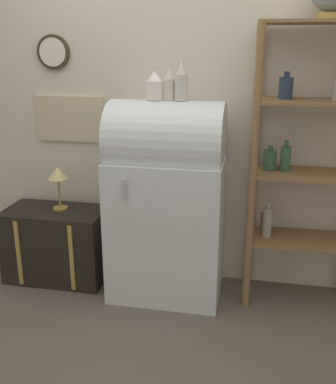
{
  "coord_description": "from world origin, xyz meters",
  "views": [
    {
      "loc": [
        0.59,
        -2.62,
        1.71
      ],
      "look_at": [
        0.01,
        0.27,
        0.76
      ],
      "focal_mm": 42.0,
      "sensor_mm": 36.0,
      "label": 1
    }
  ],
  "objects_px": {
    "vase_left": "(155,86)",
    "vase_right": "(181,82)",
    "vase_center": "(169,85)",
    "refrigerator": "(167,200)",
    "suitcase_trunk": "(57,244)",
    "desk_lamp": "(58,177)"
  },
  "relations": [
    {
      "from": "vase_center",
      "to": "desk_lamp",
      "type": "height_order",
      "value": "vase_center"
    },
    {
      "from": "vase_left",
      "to": "vase_center",
      "type": "xyz_separation_m",
      "value": [
        0.09,
        0.01,
        0.01
      ]
    },
    {
      "from": "suitcase_trunk",
      "to": "vase_left",
      "type": "xyz_separation_m",
      "value": [
        0.79,
        -0.03,
        1.2
      ]
    },
    {
      "from": "refrigerator",
      "to": "desk_lamp",
      "type": "height_order",
      "value": "refrigerator"
    },
    {
      "from": "refrigerator",
      "to": "desk_lamp",
      "type": "distance_m",
      "value": 0.84
    },
    {
      "from": "suitcase_trunk",
      "to": "vase_right",
      "type": "bearing_deg",
      "value": -1.72
    },
    {
      "from": "suitcase_trunk",
      "to": "vase_left",
      "type": "bearing_deg",
      "value": -2.2
    },
    {
      "from": "refrigerator",
      "to": "vase_center",
      "type": "bearing_deg",
      "value": 48.93
    },
    {
      "from": "vase_center",
      "to": "vase_right",
      "type": "distance_m",
      "value": 0.09
    },
    {
      "from": "vase_center",
      "to": "suitcase_trunk",
      "type": "bearing_deg",
      "value": 178.75
    },
    {
      "from": "suitcase_trunk",
      "to": "desk_lamp",
      "type": "distance_m",
      "value": 0.53
    },
    {
      "from": "vase_right",
      "to": "desk_lamp",
      "type": "height_order",
      "value": "vase_right"
    },
    {
      "from": "suitcase_trunk",
      "to": "vase_center",
      "type": "height_order",
      "value": "vase_center"
    },
    {
      "from": "vase_left",
      "to": "desk_lamp",
      "type": "distance_m",
      "value": 1.0
    },
    {
      "from": "desk_lamp",
      "to": "suitcase_trunk",
      "type": "bearing_deg",
      "value": -143.6
    },
    {
      "from": "vase_center",
      "to": "desk_lamp",
      "type": "bearing_deg",
      "value": 176.8
    },
    {
      "from": "vase_center",
      "to": "vase_right",
      "type": "bearing_deg",
      "value": -6.83
    },
    {
      "from": "vase_left",
      "to": "vase_center",
      "type": "relative_size",
      "value": 0.9
    },
    {
      "from": "vase_left",
      "to": "vase_right",
      "type": "xyz_separation_m",
      "value": [
        0.18,
        0.0,
        0.03
      ]
    },
    {
      "from": "refrigerator",
      "to": "suitcase_trunk",
      "type": "relative_size",
      "value": 1.85
    },
    {
      "from": "vase_right",
      "to": "desk_lamp",
      "type": "relative_size",
      "value": 0.77
    },
    {
      "from": "suitcase_trunk",
      "to": "vase_right",
      "type": "height_order",
      "value": "vase_right"
    }
  ]
}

